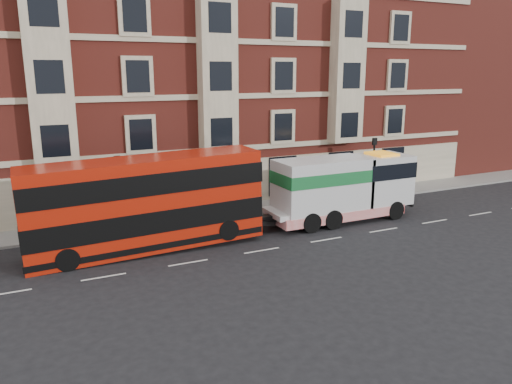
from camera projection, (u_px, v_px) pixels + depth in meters
ground at (262, 251)px, 25.99m from camera, size 120.00×120.00×0.00m
sidewalk at (211, 213)px, 32.55m from camera, size 90.00×3.00×0.15m
victorian_terrace at (179, 58)px, 37.00m from camera, size 45.00×12.00×20.40m
filler_east at (489, 68)px, 49.46m from camera, size 18.00×10.00×19.00m
lamp_post_west at (119, 188)px, 28.29m from camera, size 0.35×0.15×4.35m
lamp_post_east at (373, 163)px, 35.83m from camera, size 0.35×0.15×4.35m
double_decker_bus at (146, 202)px, 25.54m from camera, size 11.99×2.75×4.86m
tow_truck at (341, 188)px, 30.70m from camera, size 9.61×2.84×4.00m
pedestrian at (91, 218)px, 28.28m from camera, size 0.65×0.44×1.74m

